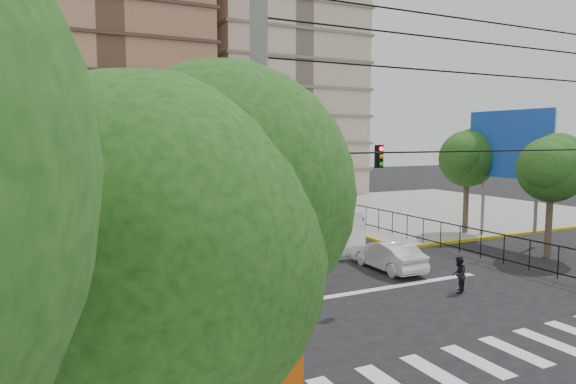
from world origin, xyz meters
TOP-DOWN VIEW (x-y plane):
  - ground at (0.00, 0.00)m, footprint 160.00×160.00m
  - sidewalk_ne at (20.00, 20.00)m, footprint 26.00×26.00m
  - crosswalk_stripes at (0.00, -6.00)m, footprint 12.00×2.40m
  - stop_line at (0.00, 1.20)m, footprint 13.00×0.40m
  - park_fence at (9.00, 4.50)m, footprint 0.10×22.50m
  - billboard at (14.45, 6.00)m, footprint 0.36×6.20m
  - tree_sw_near at (-10.90, -9.99)m, footprint 5.63×4.60m
  - tree_park_a at (13.08, 2.01)m, footprint 4.41×3.60m
  - tree_park_c at (14.09, 9.01)m, footprint 4.65×3.80m
  - tree_tudor at (-11.90, 16.01)m, footprint 5.39×4.40m
  - traffic_light_nw at (-7.80, 7.80)m, footprint 0.28×0.22m
  - traffic_light_hanging at (0.00, -2.04)m, footprint 18.00×9.12m
  - utility_pole_sw at (-9.00, -9.00)m, footprint 1.40×0.28m
  - van_right_lane at (2.85, 8.90)m, footprint 2.70×5.84m
  - van_left_lane at (-3.01, 20.15)m, footprint 2.65×5.44m
  - car_silver_front_left at (-1.89, 4.03)m, footprint 1.91×3.82m
  - car_white_front_right at (3.38, 3.69)m, footprint 1.71×4.54m
  - car_grey_mid_left at (-2.01, 9.04)m, footprint 2.67×5.45m
  - car_silver_rear_left at (-1.56, 14.80)m, footprint 2.18×5.18m
  - car_darkgrey_mid_right at (1.06, 14.74)m, footprint 1.94×4.33m
  - car_white_rear_right at (3.22, 19.76)m, footprint 1.62×4.51m
  - pedestrian_crosswalk at (3.72, -0.71)m, footprint 0.95×0.91m

SIDE VIEW (x-z plane):
  - ground at x=0.00m, z-range 0.00..0.00m
  - park_fence at x=9.00m, z-range -0.83..0.83m
  - crosswalk_stripes at x=0.00m, z-range 0.00..0.01m
  - stop_line at x=0.00m, z-range 0.00..0.01m
  - sidewalk_ne at x=20.00m, z-range 0.00..0.15m
  - car_silver_front_left at x=-1.89m, z-range 0.00..1.25m
  - car_darkgrey_mid_right at x=1.06m, z-range 0.00..1.45m
  - car_white_rear_right at x=3.22m, z-range 0.00..1.48m
  - car_white_front_right at x=3.38m, z-range 0.00..1.48m
  - car_grey_mid_left at x=-2.01m, z-range 0.00..1.49m
  - car_silver_rear_left at x=-1.56m, z-range 0.00..1.50m
  - pedestrian_crosswalk at x=3.72m, z-range 0.00..1.55m
  - van_left_lane at x=-3.01m, z-range -0.03..2.32m
  - van_right_lane at x=2.85m, z-range -0.03..2.52m
  - traffic_light_nw at x=-7.80m, z-range 0.91..5.31m
  - utility_pole_sw at x=-9.00m, z-range 0.27..9.27m
  - tree_park_a at x=13.08m, z-range 1.60..8.42m
  - tree_tudor at x=-11.90m, z-range 1.50..8.93m
  - tree_sw_near at x=-10.90m, z-range 1.48..9.06m
  - tree_park_c at x=14.09m, z-range 1.71..8.96m
  - traffic_light_hanging at x=0.00m, z-range 5.44..6.36m
  - billboard at x=14.45m, z-range 1.95..10.05m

